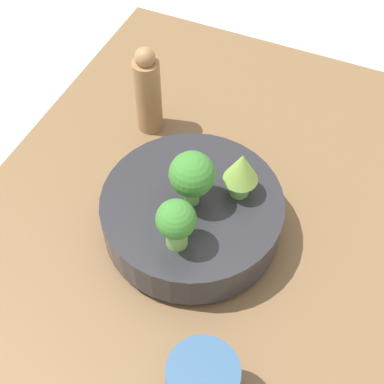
{
  "coord_description": "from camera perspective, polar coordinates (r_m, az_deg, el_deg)",
  "views": [
    {
      "loc": [
        0.41,
        0.17,
        0.74
      ],
      "look_at": [
        -0.02,
        -0.02,
        0.14
      ],
      "focal_mm": 50.0,
      "sensor_mm": 36.0,
      "label": 1
    }
  ],
  "objects": [
    {
      "name": "ground_plane",
      "position": [
        0.86,
        0.48,
        -6.86
      ],
      "size": [
        6.0,
        6.0,
        0.0
      ],
      "primitive_type": "plane",
      "color": "silver"
    },
    {
      "name": "table",
      "position": [
        0.84,
        0.49,
        -6.12
      ],
      "size": [
        1.04,
        0.74,
        0.04
      ],
      "color": "brown",
      "rests_on": "ground_plane"
    },
    {
      "name": "bowl",
      "position": [
        0.8,
        0.0,
        -2.31
      ],
      "size": [
        0.27,
        0.27,
        0.08
      ],
      "color": "#28282D",
      "rests_on": "table"
    },
    {
      "name": "broccoli_floret_right",
      "position": [
        0.69,
        -1.7,
        -3.23
      ],
      "size": [
        0.05,
        0.05,
        0.08
      ],
      "color": "#7AB256",
      "rests_on": "bowl"
    },
    {
      "name": "romanesco_piece_far",
      "position": [
        0.75,
        5.29,
        2.3
      ],
      "size": [
        0.05,
        0.05,
        0.08
      ],
      "color": "#6BA34C",
      "rests_on": "bowl"
    },
    {
      "name": "broccoli_floret_center",
      "position": [
        0.73,
        0.0,
        1.79
      ],
      "size": [
        0.06,
        0.06,
        0.09
      ],
      "color": "#6BA34C",
      "rests_on": "bowl"
    },
    {
      "name": "pepper_mill",
      "position": [
        0.93,
        -4.73,
        10.6
      ],
      "size": [
        0.05,
        0.05,
        0.17
      ],
      "color": "#997047",
      "rests_on": "table"
    }
  ]
}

